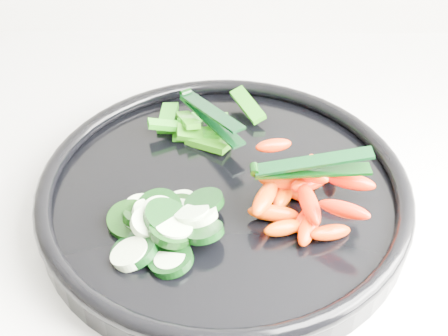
{
  "coord_description": "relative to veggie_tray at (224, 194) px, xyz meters",
  "views": [
    {
      "loc": [
        0.68,
        1.17,
        1.38
      ],
      "look_at": [
        0.67,
        1.63,
        0.99
      ],
      "focal_mm": 50.0,
      "sensor_mm": 36.0,
      "label": 1
    }
  ],
  "objects": [
    {
      "name": "tong_carrot",
      "position": [
        0.08,
        -0.02,
        0.05
      ],
      "size": [
        0.11,
        0.02,
        0.02
      ],
      "color": "black",
      "rests_on": "carrot_pile"
    },
    {
      "name": "pepper_pile",
      "position": [
        -0.03,
        0.1,
        0.01
      ],
      "size": [
        0.13,
        0.11,
        0.03
      ],
      "color": "#0A6B0A",
      "rests_on": "veggie_tray"
    },
    {
      "name": "carrot_pile",
      "position": [
        0.08,
        -0.02,
        0.02
      ],
      "size": [
        0.13,
        0.14,
        0.05
      ],
      "color": "#FB0D00",
      "rests_on": "veggie_tray"
    },
    {
      "name": "tong_pepper",
      "position": [
        -0.02,
        0.1,
        0.03
      ],
      "size": [
        0.08,
        0.1,
        0.02
      ],
      "color": "black",
      "rests_on": "pepper_pile"
    },
    {
      "name": "cucumber_pile",
      "position": [
        -0.06,
        -0.05,
        0.01
      ],
      "size": [
        0.12,
        0.12,
        0.04
      ],
      "color": "black",
      "rests_on": "veggie_tray"
    },
    {
      "name": "veggie_tray",
      "position": [
        0.0,
        0.0,
        0.0
      ],
      "size": [
        0.46,
        0.46,
        0.04
      ],
      "color": "black",
      "rests_on": "counter"
    }
  ]
}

